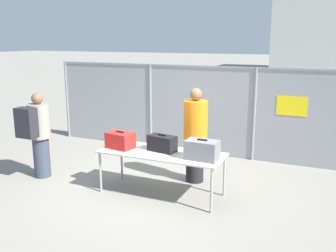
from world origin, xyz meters
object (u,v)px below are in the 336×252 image
traveler_hooded (37,132)px  security_worker_near (195,134)px  inspection_table (161,155)px  suitcase_black (162,143)px  utility_trailer (295,125)px  suitcase_red (120,140)px  suitcase_grey (202,150)px

traveler_hooded → security_worker_near: size_ratio=0.93×
inspection_table → suitcase_black: bearing=104.7°
security_worker_near → utility_trailer: bearing=-127.6°
suitcase_red → suitcase_black: suitcase_red is taller
suitcase_black → utility_trailer: size_ratio=0.13×
inspection_table → utility_trailer: (1.71, 4.50, -0.27)m
suitcase_grey → utility_trailer: bearing=78.1°
suitcase_black → traveler_hooded: size_ratio=0.32×
suitcase_grey → security_worker_near: bearing=116.3°
suitcase_red → suitcase_grey: 1.49m
inspection_table → suitcase_red: 0.78m
suitcase_black → suitcase_red: bearing=-169.9°
inspection_table → suitcase_grey: 0.77m
suitcase_black → suitcase_grey: size_ratio=0.99×
inspection_table → suitcase_grey: size_ratio=4.09×
traveler_hooded → security_worker_near: security_worker_near is taller
suitcase_grey → utility_trailer: 4.70m
suitcase_red → security_worker_near: size_ratio=0.29×
suitcase_red → security_worker_near: security_worker_near is taller
inspection_table → utility_trailer: bearing=69.2°
suitcase_black → traveler_hooded: 2.45m
suitcase_black → traveler_hooded: traveler_hooded is taller
suitcase_grey → utility_trailer: size_ratio=0.13×
suitcase_grey → suitcase_black: bearing=169.6°
traveler_hooded → security_worker_near: bearing=8.9°
inspection_table → traveler_hooded: bearing=-174.6°
security_worker_near → inspection_table: bearing=51.4°
suitcase_red → suitcase_grey: bearing=-0.3°
inspection_table → suitcase_grey: suitcase_grey is taller
suitcase_red → utility_trailer: (2.46, 4.57, -0.46)m
suitcase_grey → utility_trailer: suitcase_grey is taller
suitcase_grey → traveler_hooded: traveler_hooded is taller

